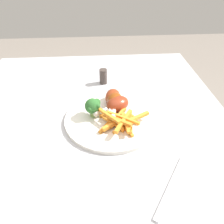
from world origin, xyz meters
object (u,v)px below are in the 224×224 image
Objects in this scene: dinner_plate at (112,119)px; fork at (171,186)px; chicken_drumstick_extra at (115,102)px; dining_table at (95,160)px; chicken_drumstick_far at (113,98)px; pepper_shaker at (103,76)px; chicken_drumstick_near at (117,104)px; broccoli_floret_front at (93,106)px; carrot_fries_pile at (122,121)px.

fork is at bearing -154.80° from dinner_plate.
fork is (-0.30, -0.10, -0.03)m from chicken_drumstick_extra.
fork reaches higher than dining_table.
chicken_drumstick_far is at bearing -126.55° from fork.
dining_table is 20.24× the size of pepper_shaker.
pepper_shaker is at bearing 4.10° from dinner_plate.
chicken_drumstick_near reaches higher than dinner_plate.
broccoli_floret_front is at bearing 77.37° from dinner_plate.
carrot_fries_pile is 1.29× the size of chicken_drumstick_near.
dinner_plate is 0.05m from carrot_fries_pile.
chicken_drumstick_extra is 0.68× the size of fork.
chicken_drumstick_near is (0.04, -0.02, 0.03)m from dinner_plate.
carrot_fries_pile is (0.04, -0.08, 0.12)m from dining_table.
dining_table is at bearing 172.47° from pepper_shaker.
chicken_drumstick_extra is (0.01, 0.00, 0.00)m from chicken_drumstick_near.
fork is (-0.32, -0.11, -0.03)m from chicken_drumstick_far.
chicken_drumstick_near is at bearing -33.90° from dining_table.
chicken_drumstick_extra reaches higher than chicken_drumstick_far.
pepper_shaker is (0.24, 0.02, 0.02)m from dinner_plate.
chicken_drumstick_near is 0.66× the size of fork.
pepper_shaker is (0.22, -0.04, -0.02)m from broccoli_floret_front.
carrot_fries_pile is 0.07m from chicken_drumstick_near.
pepper_shaker is at bearing 8.94° from carrot_fries_pile.
dining_table is 7.17× the size of carrot_fries_pile.
chicken_drumstick_extra is at bearing -29.49° from dining_table.
dinner_plate is (0.08, -0.06, 0.10)m from dining_table.
chicken_drumstick_far is (0.06, -0.06, -0.02)m from broccoli_floret_front.
chicken_drumstick_far is at bearing -5.38° from dinner_plate.
broccoli_floret_front reaches higher than carrot_fries_pile.
chicken_drumstick_far is 0.03m from chicken_drumstick_extra.
pepper_shaker is at bearing -129.81° from fork.
dining_table is 0.26m from fork.
broccoli_floret_front is at bearing 117.89° from chicken_drumstick_extra.
carrot_fries_pile is (-0.05, -0.08, -0.02)m from broccoli_floret_front.
broccoli_floret_front is 0.32× the size of fork.
chicken_drumstick_far is at bearing -45.21° from broccoli_floret_front.
chicken_drumstick_far is 2.35× the size of pepper_shaker.
dinner_plate is at bearing -37.24° from dining_table.
carrot_fries_pile is (-0.04, -0.03, 0.02)m from dinner_plate.
chicken_drumstick_near is at bearing -25.70° from dinner_plate.
chicken_drumstick_far is at bearing 12.71° from chicken_drumstick_extra.
broccoli_floret_front is (0.01, 0.06, 0.04)m from dinner_plate.
dinner_plate is 2.25× the size of chicken_drumstick_extra.
chicken_drumstick_far is at bearing 13.80° from chicken_drumstick_near.
dining_table is 0.17m from broccoli_floret_front.
pepper_shaker is (0.16, 0.02, -0.00)m from chicken_drumstick_far.
broccoli_floret_front is 0.08m from chicken_drumstick_near.
dinner_plate is 1.79× the size of carrot_fries_pile.
chicken_drumstick_extra is (0.13, -0.07, 0.13)m from dining_table.
pepper_shaker is (0.48, 0.13, 0.03)m from fork.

